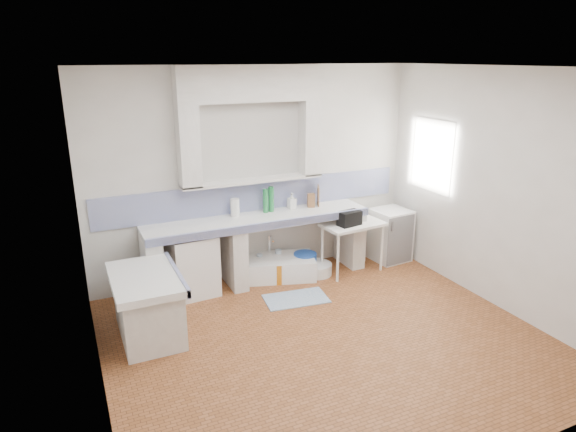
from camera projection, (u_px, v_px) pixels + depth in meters
name	position (u px, v px, depth m)	size (l,w,h in m)	color
floor	(327.00, 339.00, 5.37)	(4.50, 4.50, 0.00)	brown
ceiling	(334.00, 67.00, 4.52)	(4.50, 4.50, 0.00)	silver
wall_back	(257.00, 174.00, 6.67)	(4.50, 4.50, 0.00)	silver
wall_front	(483.00, 301.00, 3.21)	(4.50, 4.50, 0.00)	silver
wall_left	(87.00, 250.00, 4.05)	(4.50, 4.50, 0.00)	silver
wall_right	(499.00, 191.00, 5.84)	(4.50, 4.50, 0.00)	silver
alcove_mass	(251.00, 83.00, 6.17)	(1.90, 0.25, 0.45)	silver
window_frame	(442.00, 155.00, 6.88)	(0.35, 0.86, 1.06)	#3D2413
lace_valance	(436.00, 128.00, 6.71)	(0.01, 0.84, 0.24)	white
counter_slab	(259.00, 220.00, 6.54)	(3.00, 0.60, 0.08)	white
counter_lip	(267.00, 226.00, 6.30)	(3.00, 0.04, 0.10)	navy
counter_pier_left	(153.00, 269.00, 6.12)	(0.20, 0.55, 0.82)	silver
counter_pier_mid	(234.00, 256.00, 6.54)	(0.20, 0.55, 0.82)	silver
counter_pier_right	(349.00, 237.00, 7.23)	(0.20, 0.55, 0.82)	silver
peninsula_top	(145.00, 279.00, 5.27)	(0.70, 1.10, 0.08)	white
peninsula_base	(148.00, 309.00, 5.38)	(0.60, 1.00, 0.62)	silver
peninsula_lip	(177.00, 274.00, 5.40)	(0.04, 1.10, 0.10)	navy
backsplash	(258.00, 196.00, 6.75)	(4.27, 0.03, 0.40)	navy
stove	(193.00, 264.00, 6.31)	(0.56, 0.54, 0.79)	white
sink	(275.00, 268.00, 6.86)	(1.05, 0.57, 0.25)	white
side_table	(352.00, 247.00, 6.97)	(0.85, 0.47, 0.04)	white
fridge	(390.00, 235.00, 7.38)	(0.50, 0.50, 0.77)	white
bucket_red	(252.00, 272.00, 6.72)	(0.29, 0.29, 0.27)	#C14D2B
bucket_orange	(278.00, 271.00, 6.73)	(0.30, 0.30, 0.28)	orange
bucket_blue	(305.00, 263.00, 6.96)	(0.32, 0.32, 0.30)	#1B4AAF
basin_white	(317.00, 269.00, 6.95)	(0.41, 0.41, 0.16)	white
water_bottle_a	(260.00, 265.00, 6.90)	(0.08, 0.08, 0.31)	silver
water_bottle_b	(278.00, 261.00, 6.99)	(0.09, 0.09, 0.33)	silver
black_bag	(349.00, 218.00, 6.76)	(0.31, 0.18, 0.20)	black
green_bottle_a	(266.00, 201.00, 6.66)	(0.07, 0.07, 0.32)	#1F773A
green_bottle_b	(271.00, 199.00, 6.70)	(0.07, 0.07, 0.34)	#1F773A
knife_block	(311.00, 200.00, 6.91)	(0.10, 0.08, 0.19)	brown
cutting_board	(318.00, 196.00, 6.99)	(0.02, 0.20, 0.28)	brown
paper_towel	(235.00, 208.00, 6.51)	(0.12, 0.12, 0.23)	white
soap_bottle	(292.00, 201.00, 6.84)	(0.10, 0.10, 0.22)	white
rug	(296.00, 299.00, 6.26)	(0.78, 0.45, 0.01)	#365C82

